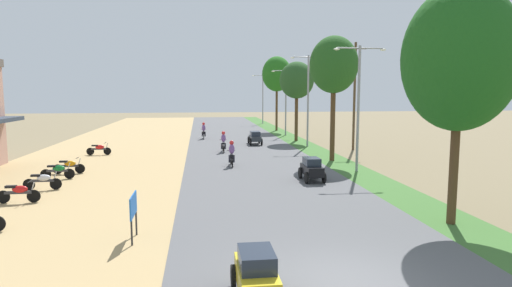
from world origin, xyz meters
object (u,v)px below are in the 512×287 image
object	(u,v)px
parked_motorbike_fourth	(58,170)
motorbike_foreground_rider	(232,154)
median_tree_second	(334,65)
car_sedan_charcoal	(255,137)
parked_motorbike_third	(43,180)
streetlamp_far	(286,97)
utility_pole_near	(354,94)
motorbike_ahead_second	(223,142)
car_hatchback_yellow	(256,274)
median_tree_fourth	(277,74)
parked_motorbike_second	(19,192)
motorbike_ahead_third	(204,131)
parked_motorbike_sixth	(99,148)
median_tree_nearest	(460,59)
median_tree_third	(297,81)
street_signboard	(133,208)
parked_motorbike_fifth	(69,165)
streetlamp_near	(359,99)
car_hatchback_black	(312,168)
streetlamp_mid	(308,94)
streetlamp_farthest	(263,95)

from	to	relation	value
parked_motorbike_fourth	motorbike_foreground_rider	bearing A→B (deg)	16.04
median_tree_second	car_sedan_charcoal	distance (m)	11.97
parked_motorbike_third	streetlamp_far	world-z (taller)	streetlamp_far
utility_pole_near	motorbike_ahead_second	xyz separation A→B (m)	(-10.76, -0.49, -3.72)
car_hatchback_yellow	median_tree_second	bearing A→B (deg)	68.12
parked_motorbike_fourth	median_tree_fourth	world-z (taller)	median_tree_fourth
motorbike_ahead_second	parked_motorbike_second	bearing A→B (deg)	-123.56
streetlamp_far	motorbike_foreground_rider	bearing A→B (deg)	-110.96
parked_motorbike_fourth	motorbike_ahead_third	size ratio (longest dim) A/B	1.00
parked_motorbike_sixth	motorbike_foreground_rider	distance (m)	11.42
median_tree_nearest	median_tree_third	xyz separation A→B (m)	(0.24, 26.70, -0.11)
street_signboard	median_tree_second	world-z (taller)	median_tree_second
motorbike_ahead_second	car_sedan_charcoal	bearing A→B (deg)	56.02
parked_motorbike_fourth	parked_motorbike_fifth	world-z (taller)	same
motorbike_ahead_second	streetlamp_near	bearing A→B (deg)	-50.71
parked_motorbike_fourth	utility_pole_near	bearing A→B (deg)	25.69
utility_pole_near	car_hatchback_black	xyz separation A→B (m)	(-6.68, -12.06, -3.82)
median_tree_third	streetlamp_far	distance (m)	5.71
parked_motorbike_second	parked_motorbike_sixth	xyz separation A→B (m)	(0.21, 14.23, 0.00)
utility_pole_near	motorbike_ahead_third	bearing A→B (deg)	142.49
motorbike_ahead_third	streetlamp_mid	bearing A→B (deg)	-37.96
median_tree_fourth	streetlamp_near	world-z (taller)	median_tree_fourth
streetlamp_mid	median_tree_second	bearing A→B (deg)	-91.79
median_tree_third	car_hatchback_yellow	world-z (taller)	median_tree_third
median_tree_second	streetlamp_farthest	size ratio (longest dim) A/B	1.17
streetlamp_far	motorbike_ahead_third	distance (m)	9.92
parked_motorbike_sixth	street_signboard	xyz separation A→B (m)	(5.39, -19.68, 0.55)
motorbike_ahead_third	median_tree_nearest	bearing A→B (deg)	-73.63
parked_motorbike_third	car_hatchback_yellow	size ratio (longest dim) A/B	0.90
median_tree_fourth	motorbike_ahead_second	bearing A→B (deg)	-112.27
median_tree_second	streetlamp_far	xyz separation A→B (m)	(0.25, 17.64, -2.37)
streetlamp_far	streetlamp_farthest	distance (m)	17.28
streetlamp_farthest	car_sedan_charcoal	size ratio (longest dim) A/B	3.20
median_tree_fourth	streetlamp_farthest	distance (m)	11.90
streetlamp_farthest	motorbike_ahead_third	size ratio (longest dim) A/B	4.02
parked_motorbike_fourth	median_tree_second	xyz separation A→B (m)	(16.78, 4.26, 6.02)
street_signboard	motorbike_ahead_second	distance (m)	20.28
car_hatchback_black	streetlamp_mid	bearing A→B (deg)	76.76
streetlamp_near	motorbike_ahead_third	bearing A→B (deg)	115.15
parked_motorbike_third	parked_motorbike_fifth	size ratio (longest dim) A/B	1.00
streetlamp_mid	motorbike_ahead_second	xyz separation A→B (m)	(-7.48, -2.89, -3.71)
streetlamp_near	median_tree_nearest	bearing A→B (deg)	-91.60
streetlamp_mid	streetlamp_farthest	bearing A→B (deg)	90.00
median_tree_nearest	car_hatchback_black	xyz separation A→B (m)	(-3.11, 7.97, -5.21)
motorbike_ahead_third	car_hatchback_yellow	bearing A→B (deg)	-88.62
motorbike_foreground_rider	motorbike_ahead_third	world-z (taller)	same
street_signboard	streetlamp_near	xyz separation A→B (m)	(11.46, 10.74, 3.25)
parked_motorbike_third	streetlamp_mid	bearing A→B (deg)	41.25
median_tree_nearest	streetlamp_farthest	xyz separation A→B (m)	(0.29, 49.44, -1.69)
streetlamp_farthest	motorbike_foreground_rider	size ratio (longest dim) A/B	4.02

